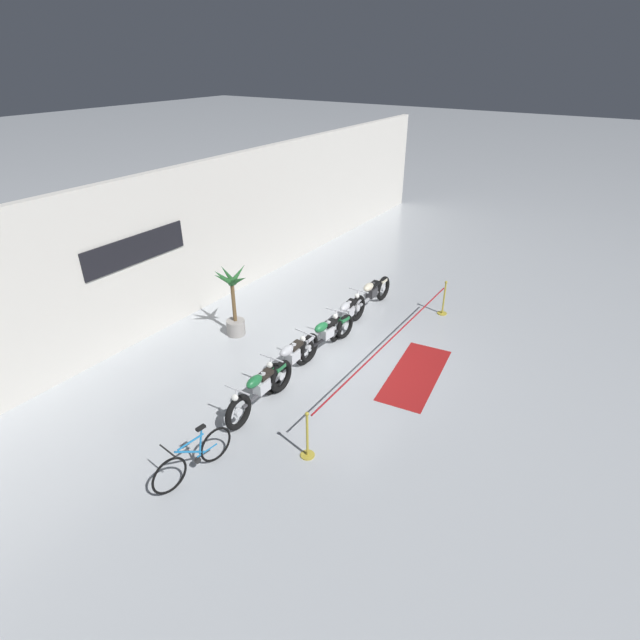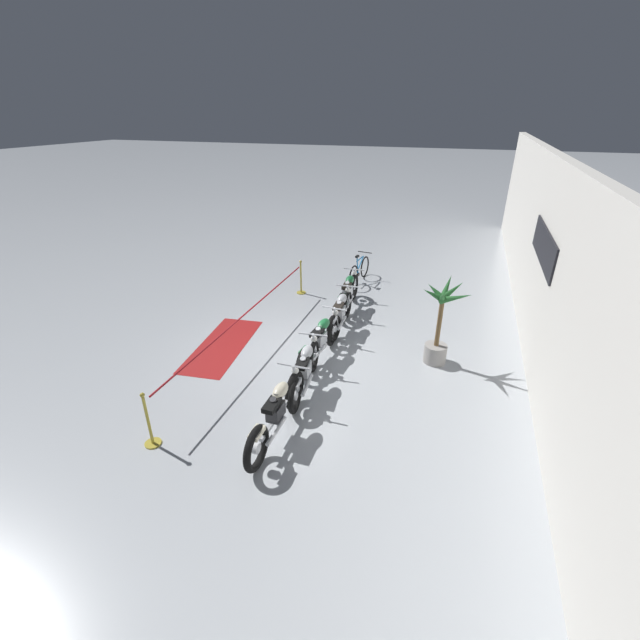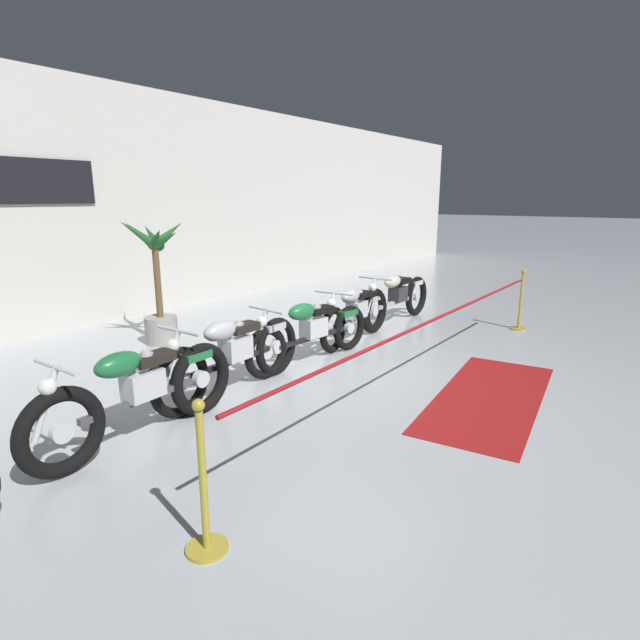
{
  "view_description": "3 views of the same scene",
  "coord_description": "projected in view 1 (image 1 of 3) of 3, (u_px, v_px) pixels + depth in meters",
  "views": [
    {
      "loc": [
        -9.27,
        -5.31,
        6.86
      ],
      "look_at": [
        -0.01,
        0.77,
        0.85
      ],
      "focal_mm": 28.0,
      "sensor_mm": 36.0,
      "label": 1
    },
    {
      "loc": [
        7.97,
        3.31,
        5.12
      ],
      "look_at": [
        0.09,
        0.63,
        0.99
      ],
      "focal_mm": 24.0,
      "sensor_mm": 36.0,
      "label": 2
    },
    {
      "loc": [
        -5.2,
        -3.44,
        2.24
      ],
      "look_at": [
        0.33,
        0.7,
        0.53
      ],
      "focal_mm": 28.0,
      "sensor_mm": 36.0,
      "label": 3
    }
  ],
  "objects": [
    {
      "name": "motorcycle_silver_3",
      "position": [
        347.0,
        314.0,
        13.71
      ],
      "size": [
        2.12,
        0.62,
        0.92
      ],
      "color": "black",
      "rests_on": "ground"
    },
    {
      "name": "bicycle",
      "position": [
        194.0,
        458.0,
        8.98
      ],
      "size": [
        1.72,
        0.48,
        0.96
      ],
      "color": "black",
      "rests_on": "ground"
    },
    {
      "name": "motorcycle_silver_1",
      "position": [
        291.0,
        359.0,
        11.68
      ],
      "size": [
        2.31,
        0.62,
        0.95
      ],
      "color": "black",
      "rests_on": "ground"
    },
    {
      "name": "floor_banner",
      "position": [
        415.0,
        374.0,
        11.96
      ],
      "size": [
        2.9,
        1.4,
        0.01
      ],
      "primitive_type": "cube",
      "rotation": [
        0.0,
        0.0,
        0.12
      ],
      "color": "maroon",
      "rests_on": "ground"
    },
    {
      "name": "stanchion_mid_left",
      "position": [
        443.0,
        303.0,
        14.55
      ],
      "size": [
        0.28,
        0.28,
        1.05
      ],
      "color": "gold",
      "rests_on": "ground"
    },
    {
      "name": "motorcycle_cream_4",
      "position": [
        371.0,
        295.0,
        14.75
      ],
      "size": [
        2.37,
        0.62,
        0.96
      ],
      "color": "black",
      "rests_on": "ground"
    },
    {
      "name": "stanchion_far_left",
      "position": [
        366.0,
        370.0,
        10.9
      ],
      "size": [
        7.01,
        0.28,
        1.05
      ],
      "color": "gold",
      "rests_on": "ground"
    },
    {
      "name": "back_wall",
      "position": [
        192.0,
        241.0,
        14.11
      ],
      "size": [
        28.0,
        0.29,
        4.2
      ],
      "color": "silver",
      "rests_on": "ground"
    },
    {
      "name": "motorcycle_green_2",
      "position": [
        325.0,
        335.0,
        12.72
      ],
      "size": [
        2.34,
        0.62,
        0.92
      ],
      "color": "black",
      "rests_on": "ground"
    },
    {
      "name": "ground_plane",
      "position": [
        346.0,
        357.0,
        12.64
      ],
      "size": [
        120.0,
        120.0,
        0.0
      ],
      "primitive_type": "plane",
      "color": "#B2B7BC"
    },
    {
      "name": "motorcycle_green_0",
      "position": [
        260.0,
        390.0,
        10.63
      ],
      "size": [
        2.26,
        0.62,
        0.96
      ],
      "color": "black",
      "rests_on": "ground"
    },
    {
      "name": "potted_palm_left_of_row",
      "position": [
        234.0,
        305.0,
        13.25
      ],
      "size": [
        1.12,
        1.04,
        1.98
      ],
      "color": "gray",
      "rests_on": "ground"
    }
  ]
}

